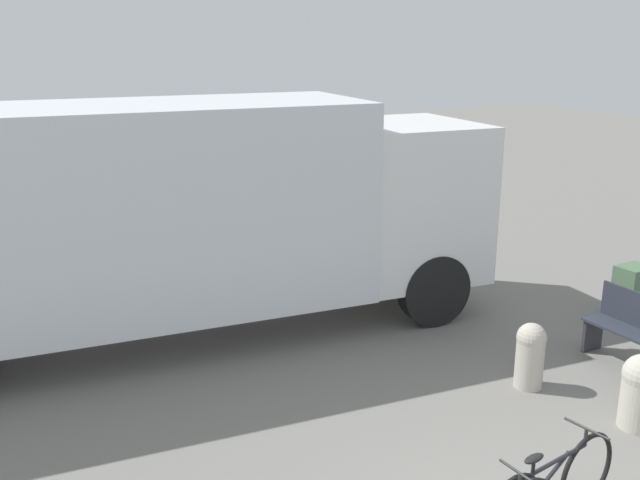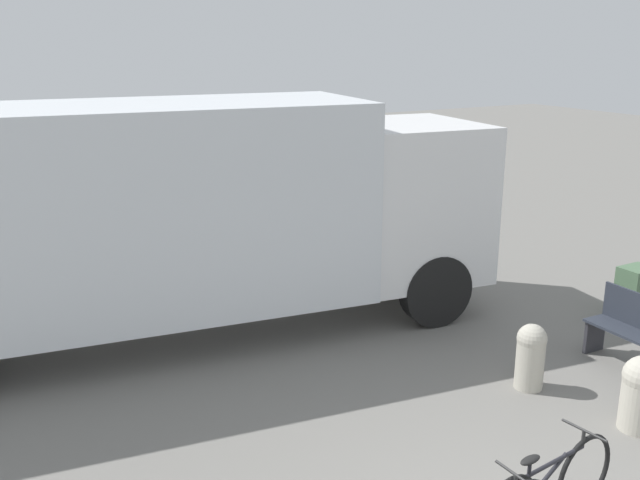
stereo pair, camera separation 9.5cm
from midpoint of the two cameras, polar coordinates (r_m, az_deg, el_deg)
The scene contains 3 objects.
delivery_truck at distance 9.75m, azimuth -13.06°, elevation 2.17°, with size 9.67×3.38×3.27m.
bollard_far_bench at distance 8.99m, azimuth 16.79°, elevation -8.72°, with size 0.36×0.36×0.82m.
utility_box at distance 11.67m, azimuth 24.12°, elevation -3.90°, with size 0.50×0.39×0.80m.
Camera 2 is at (-3.73, -3.02, 4.10)m, focal length 40.00 mm.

